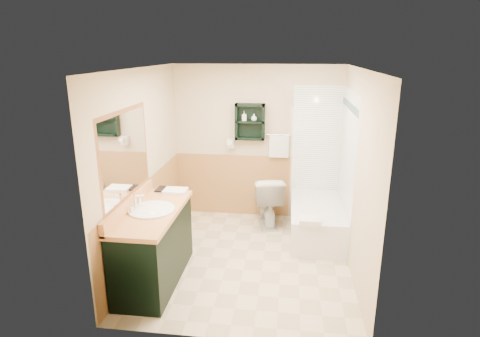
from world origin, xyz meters
The scene contains 25 objects.
floor centered at (0.00, 0.00, 0.00)m, with size 3.00×3.00×0.00m, color beige.
back_wall centered at (0.00, 1.52, 1.20)m, with size 2.60×0.04×2.40m, color beige.
left_wall centered at (-1.32, 0.00, 1.20)m, with size 0.04×3.00×2.40m, color beige.
right_wall centered at (1.32, 0.00, 1.20)m, with size 0.04×3.00×2.40m, color beige.
ceiling centered at (0.00, 0.00, 2.42)m, with size 2.60×3.00×0.04m, color white.
wainscot_left centered at (-1.29, 0.00, 0.50)m, with size 2.98×2.98×1.00m, color tan, non-canonical shape.
wainscot_back centered at (0.00, 1.49, 0.50)m, with size 2.58×2.58×1.00m, color tan, non-canonical shape.
mirror_frame centered at (-1.27, -0.55, 1.50)m, with size 1.30×1.30×1.00m, color brown, non-canonical shape.
mirror_glass centered at (-1.27, -0.55, 1.50)m, with size 1.20×1.20×0.90m, color white, non-canonical shape.
tile_right centered at (1.28, 0.75, 1.05)m, with size 1.50×1.50×2.10m, color white, non-canonical shape.
tile_back centered at (1.03, 1.48, 1.05)m, with size 0.95×0.95×2.10m, color white, non-canonical shape.
tile_accent centered at (1.27, 0.75, 1.90)m, with size 1.50×1.50×0.10m, color #13452D, non-canonical shape.
wall_shelf centered at (-0.10, 1.41, 1.55)m, with size 0.45×0.15×0.55m, color black.
hair_dryer centered at (-0.40, 1.43, 1.20)m, with size 0.10×0.24×0.18m, color white, non-canonical shape.
towel_bar centered at (0.35, 1.45, 1.35)m, with size 0.40×0.06×0.40m, color white, non-canonical shape.
curtain_rod centered at (0.53, 0.75, 2.00)m, with size 0.03×0.03×1.60m, color silver.
shower_curtain centered at (0.53, 0.92, 1.15)m, with size 1.05×1.05×1.70m, color beige, non-canonical shape.
vanity centered at (-0.99, -0.61, 0.44)m, with size 0.59×1.39×0.88m, color black.
bathtub centered at (0.93, 0.85, 0.24)m, with size 0.72×1.50×0.48m, color silver.
toilet centered at (0.20, 1.16, 0.38)m, with size 0.44×0.78×0.77m, color silver.
counter_towel centered at (-0.89, 0.00, 0.90)m, with size 0.28×0.22×0.04m, color white.
vanity_book centered at (-1.16, 0.07, 0.99)m, with size 0.16×0.02×0.21m, color black.
tub_towel centered at (0.80, 0.17, 0.51)m, with size 0.26×0.22×0.07m, color white.
soap_bottle_a centered at (-0.19, 1.40, 1.60)m, with size 0.06×0.14×0.06m, color silver.
soap_bottle_b centered at (-0.04, 1.40, 1.61)m, with size 0.09×0.11×0.09m, color silver.
Camera 1 is at (0.51, -4.60, 2.60)m, focal length 30.00 mm.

